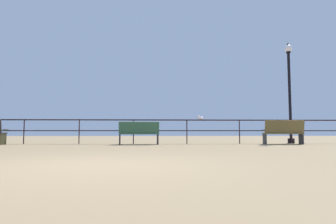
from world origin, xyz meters
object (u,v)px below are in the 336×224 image
at_px(bench_near_right, 283,131).
at_px(lamppost_center, 289,86).
at_px(seagull_on_rail, 200,118).
at_px(bench_near_left, 139,132).

distance_m(bench_near_right, lamppost_center, 2.37).
bearing_deg(seagull_on_rail, bench_near_left, -164.97).
height_order(bench_near_right, seagull_on_rail, seagull_on_rail).
xyz_separation_m(bench_near_right, seagull_on_rail, (-3.33, 0.71, 0.59)).
bearing_deg(lamppost_center, bench_near_right, -130.08).
bearing_deg(bench_near_right, bench_near_left, 179.95).
bearing_deg(lamppost_center, bench_near_left, -172.43).
relative_size(bench_near_left, seagull_on_rail, 4.45).
xyz_separation_m(bench_near_right, lamppost_center, (0.75, 0.90, 2.07)).
relative_size(bench_near_left, bench_near_right, 1.02).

